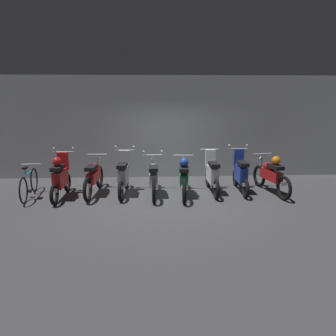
{
  "coord_description": "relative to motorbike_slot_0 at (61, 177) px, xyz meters",
  "views": [
    {
      "loc": [
        -0.4,
        -7.95,
        2.68
      ],
      "look_at": [
        -0.01,
        0.3,
        0.75
      ],
      "focal_mm": 33.34,
      "sensor_mm": 36.0,
      "label": 1
    }
  ],
  "objects": [
    {
      "name": "motorbike_slot_7",
      "position": [
        5.75,
        0.15,
        -0.04
      ],
      "size": [
        0.58,
        1.94,
        1.08
      ],
      "color": "black",
      "rests_on": "ground"
    },
    {
      "name": "back_wall",
      "position": [
        2.87,
        2.21,
        1.08
      ],
      "size": [
        16.0,
        0.3,
        3.3
      ],
      "primitive_type": "cube",
      "color": "#9EA0A3",
      "rests_on": "ground"
    },
    {
      "name": "motorbike_slot_6",
      "position": [
        4.93,
        0.31,
        -0.04
      ],
      "size": [
        0.59,
        1.68,
        1.29
      ],
      "color": "black",
      "rests_on": "ground"
    },
    {
      "name": "motorbike_slot_3",
      "position": [
        2.46,
        0.12,
        -0.08
      ],
      "size": [
        0.59,
        1.95,
        1.15
      ],
      "color": "black",
      "rests_on": "ground"
    },
    {
      "name": "ground_plane",
      "position": [
        2.87,
        -0.17,
        -0.57
      ],
      "size": [
        80.0,
        80.0,
        0.0
      ],
      "primitive_type": "plane",
      "color": "#424244"
    },
    {
      "name": "bicycle",
      "position": [
        -0.87,
        0.06,
        -0.21
      ],
      "size": [
        0.5,
        1.72,
        0.89
      ],
      "color": "black",
      "rests_on": "ground"
    },
    {
      "name": "motorbike_slot_0",
      "position": [
        0.0,
        0.0,
        0.0
      ],
      "size": [
        0.59,
        1.68,
        1.29
      ],
      "color": "black",
      "rests_on": "ground"
    },
    {
      "name": "motorbike_slot_1",
      "position": [
        0.82,
        0.28,
        -0.08
      ],
      "size": [
        0.56,
        1.95,
        1.03
      ],
      "color": "black",
      "rests_on": "ground"
    },
    {
      "name": "motorbike_slot_5",
      "position": [
        4.1,
        0.25,
        -0.04
      ],
      "size": [
        0.56,
        1.68,
        1.18
      ],
      "color": "black",
      "rests_on": "ground"
    },
    {
      "name": "motorbike_slot_4",
      "position": [
        3.28,
        0.01,
        -0.04
      ],
      "size": [
        0.56,
        1.95,
        1.08
      ],
      "color": "black",
      "rests_on": "ground"
    },
    {
      "name": "motorbike_slot_2",
      "position": [
        1.64,
        0.23,
        -0.04
      ],
      "size": [
        0.59,
        1.68,
        1.29
      ],
      "color": "black",
      "rests_on": "ground"
    }
  ]
}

